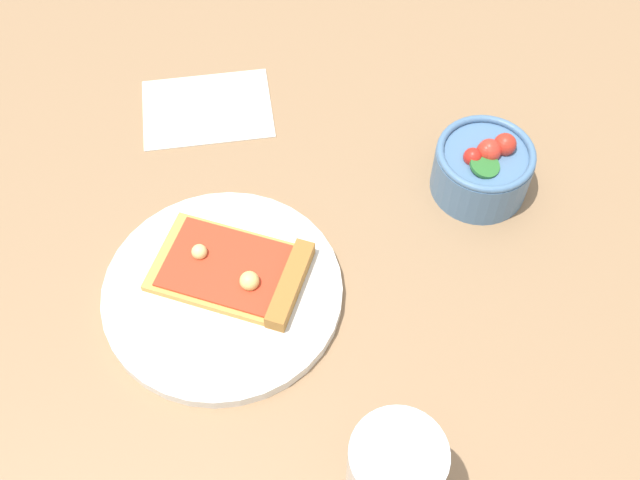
{
  "coord_description": "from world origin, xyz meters",
  "views": [
    {
      "loc": [
        0.42,
        -0.11,
        0.69
      ],
      "look_at": [
        0.02,
        0.06,
        0.03
      ],
      "focal_mm": 43.49,
      "sensor_mm": 36.0,
      "label": 1
    }
  ],
  "objects": [
    {
      "name": "plate",
      "position": [
        0.02,
        -0.05,
        0.01
      ],
      "size": [
        0.24,
        0.24,
        0.01
      ],
      "primitive_type": "cylinder",
      "color": "silver",
      "rests_on": "ground_plane"
    },
    {
      "name": "pizza_slice_main",
      "position": [
        0.02,
        -0.03,
        0.02
      ],
      "size": [
        0.17,
        0.18,
        0.03
      ],
      "color": "gold",
      "rests_on": "plate"
    },
    {
      "name": "paper_napkin",
      "position": [
        -0.23,
        0.01,
        0.0
      ],
      "size": [
        0.15,
        0.18,
        0.0
      ],
      "primitive_type": "cube",
      "rotation": [
        0.0,
        0.0,
        -0.25
      ],
      "color": "silver",
      "rests_on": "ground_plane"
    },
    {
      "name": "salad_bowl",
      "position": [
        -0.0,
        0.26,
        0.03
      ],
      "size": [
        0.11,
        0.11,
        0.07
      ],
      "color": "#4C7299",
      "rests_on": "ground_plane"
    },
    {
      "name": "ground_plane",
      "position": [
        0.0,
        0.0,
        0.0
      ],
      "size": [
        2.4,
        2.4,
        0.0
      ],
      "primitive_type": "plane",
      "color": "#93704C",
      "rests_on": "ground"
    }
  ]
}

